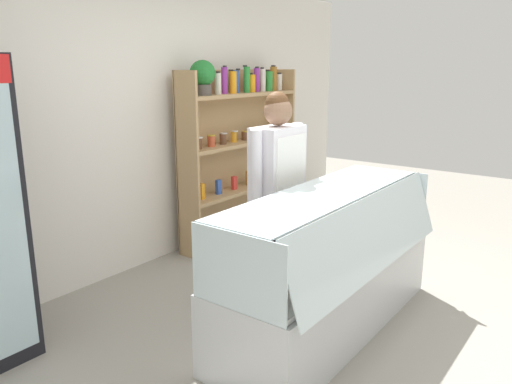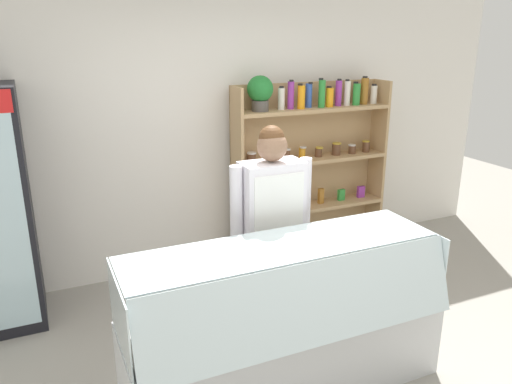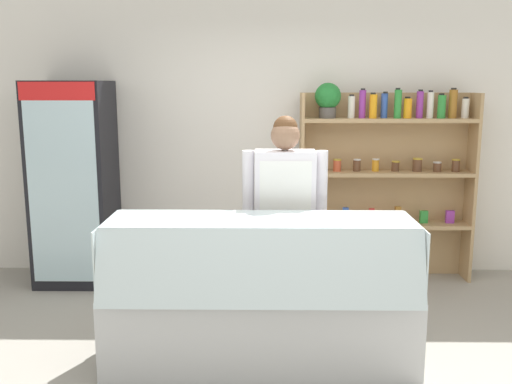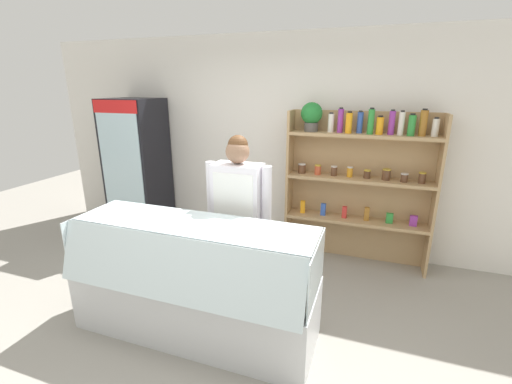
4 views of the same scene
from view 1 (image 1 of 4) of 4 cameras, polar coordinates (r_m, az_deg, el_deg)
name	(u,v)px [view 1 (image 1 of 4)]	position (r m, az deg, el deg)	size (l,w,h in m)	color
ground_plane	(348,320)	(3.91, 10.42, -14.23)	(12.00, 12.00, 0.00)	gray
back_wall	(146,121)	(4.79, -12.45, 7.92)	(6.80, 0.10, 2.70)	white
shelving_unit	(235,139)	(5.35, -2.41, 6.04)	(1.66, 0.29, 1.90)	tan
deli_display_case	(328,287)	(3.67, 8.21, -10.68)	(2.08, 0.75, 1.01)	silver
shop_clerk	(278,180)	(3.88, 2.51, 1.42)	(0.64, 0.25, 1.66)	#2D2D38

